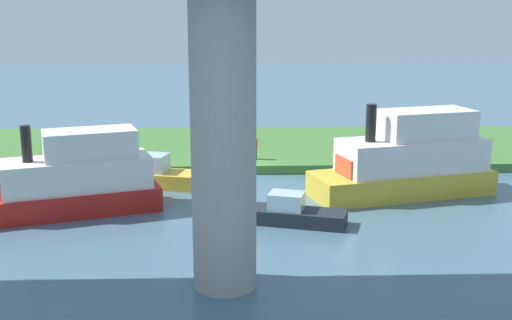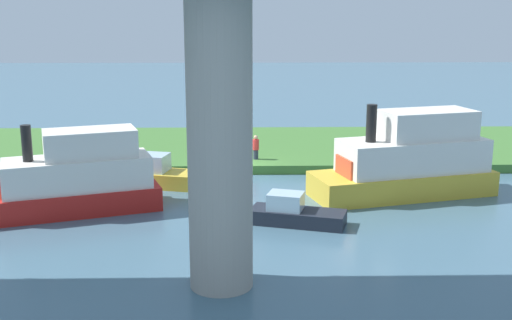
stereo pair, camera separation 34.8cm
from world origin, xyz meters
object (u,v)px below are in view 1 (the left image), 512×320
(motorboat_red, at_px, (74,180))
(riverboat_paddlewheel, at_px, (159,175))
(pontoon_yellow, at_px, (408,161))
(mooring_post, at_px, (367,153))
(bridge_pylon, at_px, (223,144))
(motorboat_white, at_px, (296,213))
(person_on_bank, at_px, (254,147))

(motorboat_red, height_order, riverboat_paddlewheel, motorboat_red)
(pontoon_yellow, height_order, motorboat_red, pontoon_yellow)
(mooring_post, distance_m, pontoon_yellow, 5.17)
(bridge_pylon, height_order, mooring_post, bridge_pylon)
(motorboat_red, bearing_deg, pontoon_yellow, -171.39)
(riverboat_paddlewheel, bearing_deg, motorboat_white, 136.18)
(bridge_pylon, height_order, motorboat_red, bridge_pylon)
(pontoon_yellow, relative_size, motorboat_red, 1.12)
(mooring_post, bearing_deg, riverboat_paddlewheel, 15.48)
(pontoon_yellow, xyz_separation_m, riverboat_paddlewheel, (12.30, -1.88, -1.09))
(motorboat_red, bearing_deg, person_on_bank, -135.58)
(mooring_post, bearing_deg, bridge_pylon, 63.09)
(motorboat_red, bearing_deg, bridge_pylon, 130.12)
(person_on_bank, height_order, mooring_post, person_on_bank)
(person_on_bank, relative_size, mooring_post, 1.48)
(mooring_post, xyz_separation_m, riverboat_paddlewheel, (11.37, 3.15, -0.38))
(mooring_post, distance_m, motorboat_red, 16.36)
(pontoon_yellow, distance_m, motorboat_red, 15.69)
(person_on_bank, xyz_separation_m, motorboat_red, (8.21, 8.05, 0.29))
(bridge_pylon, relative_size, motorboat_white, 2.24)
(mooring_post, relative_size, pontoon_yellow, 0.10)
(person_on_bank, xyz_separation_m, motorboat_white, (-1.43, 9.99, -0.73))
(bridge_pylon, xyz_separation_m, pontoon_yellow, (-8.74, -10.38, -3.03))
(mooring_post, bearing_deg, motorboat_red, 26.85)
(person_on_bank, distance_m, riverboat_paddlewheel, 6.32)
(person_on_bank, height_order, motorboat_red, motorboat_red)
(pontoon_yellow, relative_size, riverboat_paddlewheel, 1.79)
(motorboat_red, relative_size, motorboat_white, 1.98)
(pontoon_yellow, relative_size, motorboat_white, 2.22)
(pontoon_yellow, bearing_deg, riverboat_paddlewheel, -8.71)
(bridge_pylon, distance_m, mooring_post, 17.68)
(motorboat_red, distance_m, riverboat_paddlewheel, 5.39)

